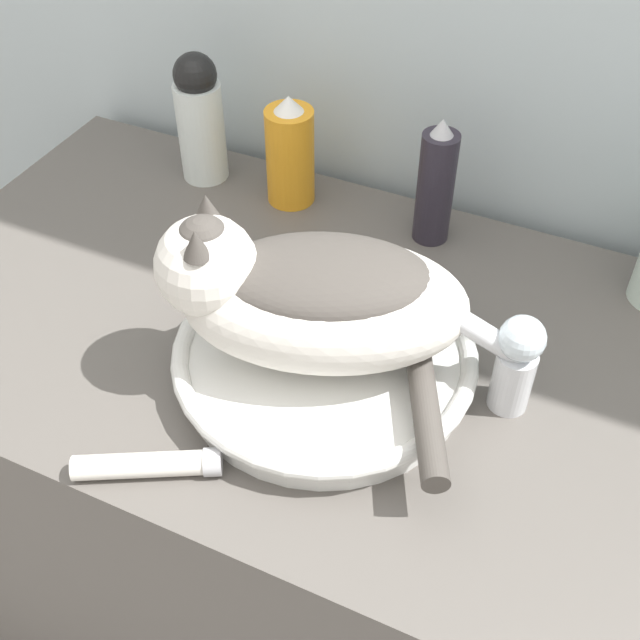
% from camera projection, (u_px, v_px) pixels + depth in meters
% --- Properties ---
extents(vanity_counter, '(1.28, 0.61, 0.83)m').
position_uv_depth(vanity_counter, '(373.00, 541.00, 1.22)').
color(vanity_counter, '#56514C').
rests_on(vanity_counter, ground_plane).
extents(sink_basin, '(0.34, 0.34, 0.04)m').
position_uv_depth(sink_basin, '(325.00, 358.00, 0.90)').
color(sink_basin, silver).
rests_on(sink_basin, vanity_counter).
extents(cat, '(0.36, 0.27, 0.17)m').
position_uv_depth(cat, '(309.00, 294.00, 0.83)').
color(cat, silver).
rests_on(cat, sink_basin).
extents(faucet, '(0.16, 0.06, 0.16)m').
position_uv_depth(faucet, '(503.00, 352.00, 0.83)').
color(faucet, silver).
rests_on(faucet, vanity_counter).
extents(lotion_bottle_white, '(0.07, 0.07, 0.19)m').
position_uv_depth(lotion_bottle_white, '(200.00, 118.00, 1.13)').
color(lotion_bottle_white, silver).
rests_on(lotion_bottle_white, vanity_counter).
extents(hairspray_can_black, '(0.05, 0.05, 0.18)m').
position_uv_depth(hairspray_can_black, '(436.00, 185.00, 1.04)').
color(hairspray_can_black, '#28232D').
rests_on(hairspray_can_black, vanity_counter).
extents(spray_bottle_trigger, '(0.07, 0.07, 0.16)m').
position_uv_depth(spray_bottle_trigger, '(290.00, 154.00, 1.11)').
color(spray_bottle_trigger, orange).
rests_on(spray_bottle_trigger, vanity_counter).
extents(cream_tube, '(0.14, 0.09, 0.03)m').
position_uv_depth(cream_tube, '(150.00, 465.00, 0.80)').
color(cream_tube, silver).
rests_on(cream_tube, vanity_counter).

